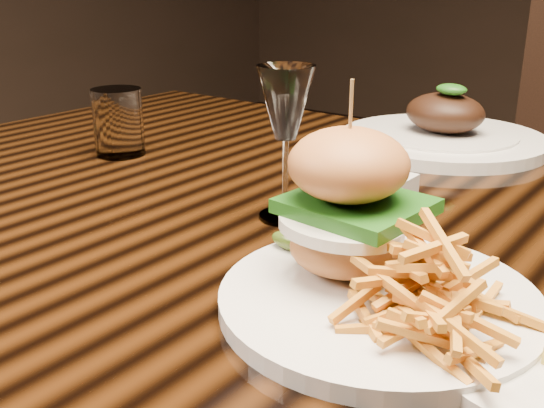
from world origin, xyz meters
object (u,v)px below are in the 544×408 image
Objects in this scene: dining_table at (394,295)px; wine_glass at (286,109)px; burger_plate at (378,254)px; far_dish at (443,134)px.

wine_glass is at bearing -159.52° from dining_table.
far_dish is (-0.17, 0.52, -0.03)m from burger_plate.
burger_plate is 1.55× the size of wine_glass.
wine_glass is (-0.12, -0.04, 0.20)m from dining_table.
burger_plate reaches higher than wine_glass.
far_dish is at bearing 88.59° from wine_glass.
dining_table is 9.56× the size of wine_glass.
wine_glass is at bearing -91.41° from far_dish.
dining_table is 0.39m from far_dish.
wine_glass is (-0.18, 0.12, 0.07)m from burger_plate.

